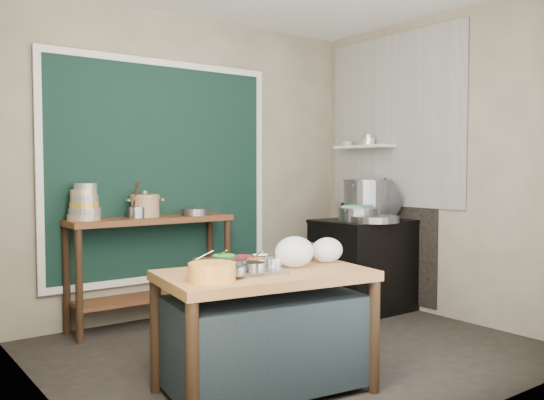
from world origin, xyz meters
TOP-DOWN VIEW (x-y plane):
  - floor at (0.00, 0.00)m, footprint 3.50×3.00m
  - back_wall at (0.00, 1.51)m, footprint 3.50×0.02m
  - left_wall at (-1.76, 0.00)m, footprint 0.02×3.00m
  - right_wall at (1.76, 0.00)m, footprint 0.02×3.00m
  - curtain_panel at (-0.35, 1.47)m, footprint 2.10×0.02m
  - curtain_frame at (-0.35, 1.46)m, footprint 2.22×0.03m
  - tile_panel at (1.74, 0.55)m, footprint 0.02×1.70m
  - soot_patch at (1.74, 0.65)m, footprint 0.01×1.30m
  - wall_shelf at (1.63, 0.85)m, footprint 0.22×0.70m
  - prep_table at (-0.65, -0.56)m, footprint 1.34×0.89m
  - back_counter at (-0.55, 1.28)m, footprint 1.45×0.40m
  - stove_block at (1.35, 0.55)m, footprint 0.90×0.68m
  - stove_top at (1.35, 0.55)m, footprint 0.92×0.69m
  - condiment_tray at (-0.80, -0.50)m, footprint 0.58×0.48m
  - condiment_bowls at (-0.81, -0.49)m, footprint 0.57×0.44m
  - yellow_basin at (-1.07, -0.65)m, footprint 0.32×0.32m
  - saucepan at (-0.22, -0.37)m, footprint 0.23×0.23m
  - plastic_bag_a at (-0.43, -0.57)m, footprint 0.30×0.27m
  - plastic_bag_b at (-0.13, -0.55)m, footprint 0.26×0.24m
  - bowl_stack at (-1.12, 1.31)m, footprint 0.27×0.27m
  - utensil_cup at (-0.69, 1.27)m, footprint 0.17×0.17m
  - ceramic_crock at (-0.59, 1.31)m, footprint 0.34×0.34m
  - wide_bowl at (-0.14, 1.23)m, footprint 0.27×0.27m
  - stock_pot at (1.48, 0.66)m, footprint 0.52×0.52m
  - pot_lid at (1.57, 0.53)m, footprint 0.20×0.41m
  - steamer at (1.20, 0.50)m, footprint 0.41×0.41m
  - green_cloth at (1.20, 0.50)m, footprint 0.32×0.29m
  - shallow_pan at (1.22, 0.31)m, footprint 0.55×0.55m
  - shelf_bowl_stack at (1.63, 0.80)m, footprint 0.13×0.13m
  - shelf_bowl_green at (1.63, 1.10)m, footprint 0.16×0.16m

SIDE VIEW (x-z plane):
  - floor at x=0.00m, z-range -0.02..0.00m
  - prep_table at x=-0.65m, z-range 0.00..0.75m
  - stove_block at x=1.35m, z-range 0.00..0.85m
  - back_counter at x=-0.55m, z-range 0.00..0.95m
  - soot_patch at x=1.74m, z-range 0.05..1.35m
  - condiment_tray at x=-0.80m, z-range 0.75..0.77m
  - condiment_bowls at x=-0.81m, z-range 0.77..0.83m
  - yellow_basin at x=-1.07m, z-range 0.75..0.85m
  - saucepan at x=-0.22m, z-range 0.75..0.87m
  - plastic_bag_b at x=-0.13m, z-range 0.75..0.91m
  - plastic_bag_a at x=-0.43m, z-range 0.75..0.94m
  - stove_top at x=1.35m, z-range 0.85..0.88m
  - shallow_pan at x=1.22m, z-range 0.88..0.94m
  - steamer at x=1.20m, z-range 0.88..1.01m
  - wide_bowl at x=-0.14m, z-range 0.95..1.01m
  - utensil_cup at x=-0.69m, z-range 0.95..1.05m
  - green_cloth at x=1.20m, z-range 1.01..1.03m
  - ceramic_crock at x=-0.59m, z-range 0.95..1.13m
  - stock_pot at x=1.48m, z-range 0.88..1.27m
  - pot_lid at x=1.57m, z-range 0.88..1.27m
  - bowl_stack at x=-1.12m, z-range 0.93..1.23m
  - curtain_panel at x=-0.35m, z-range 0.40..2.30m
  - curtain_frame at x=-0.35m, z-range 0.34..2.36m
  - back_wall at x=0.00m, z-range 0.00..2.80m
  - left_wall at x=-1.76m, z-range 0.00..2.80m
  - right_wall at x=1.76m, z-range 0.00..2.80m
  - wall_shelf at x=1.63m, z-range 1.59..1.61m
  - shelf_bowl_green at x=1.63m, z-range 1.61..1.66m
  - shelf_bowl_stack at x=1.63m, z-range 1.61..1.72m
  - tile_panel at x=1.74m, z-range 1.00..2.70m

